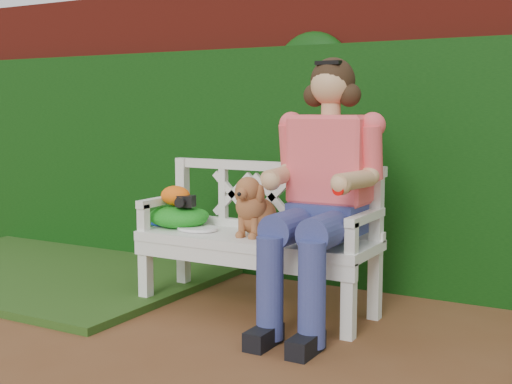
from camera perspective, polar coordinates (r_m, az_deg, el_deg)
The scene contains 11 objects.
ground at distance 3.44m, azimuth 1.27°, elevation -14.47°, with size 60.00×60.00×0.00m, color brown.
brick_wall at distance 4.96m, azimuth 11.75°, elevation 5.01°, with size 10.00×0.30×2.20m, color maroon.
ivy_hedge at distance 4.77m, azimuth 10.87°, elevation 1.94°, with size 10.00×0.18×1.70m, color #113F0D.
grass_left at distance 5.54m, azimuth -16.60°, elevation -6.17°, with size 2.60×2.00×0.05m, color #1B3A13.
garden_bench at distance 4.28m, azimuth 0.00°, elevation -6.79°, with size 1.58×0.60×0.48m, color white, non-canonical shape.
seated_woman at distance 3.95m, azimuth 5.85°, elevation 0.26°, with size 0.67×0.90×1.60m, color #D6275E, non-canonical shape.
dog at distance 4.20m, azimuth -0.05°, elevation -1.10°, with size 0.25×0.34×0.38m, color #B16A2A, non-canonical shape.
tennis_racket at distance 4.42m, azimuth -5.16°, elevation -3.02°, with size 0.53×0.22×0.03m, color silver, non-canonical shape.
green_bag at distance 4.54m, azimuth -6.52°, elevation -2.02°, with size 0.42×0.33×0.14m, color #287527, non-canonical shape.
camera_item at distance 4.45m, azimuth -5.88°, elevation -0.76°, with size 0.11×0.08×0.07m, color black.
baseball_glove at distance 4.51m, azimuth -6.73°, elevation -0.31°, with size 0.21×0.15×0.13m, color orange.
Camera 1 is at (1.51, -2.83, 1.26)m, focal length 48.00 mm.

